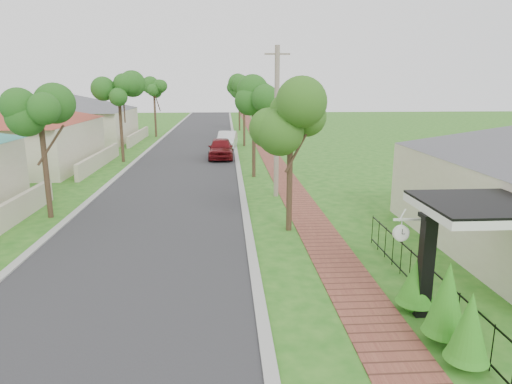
{
  "coord_description": "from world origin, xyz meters",
  "views": [
    {
      "loc": [
        -0.14,
        -10.82,
        5.43
      ],
      "look_at": [
        0.95,
        5.7,
        1.5
      ],
      "focal_mm": 32.0,
      "sensor_mm": 36.0,
      "label": 1
    }
  ],
  "objects_px": {
    "station_clock": "(401,232)",
    "near_tree": "(291,124)",
    "parked_car_red": "(221,148)",
    "utility_pole": "(277,122)",
    "parked_car_white": "(227,140)",
    "porch_post": "(425,270)"
  },
  "relations": [
    {
      "from": "parked_car_white",
      "to": "utility_pole",
      "type": "bearing_deg",
      "value": -76.6
    },
    {
      "from": "station_clock",
      "to": "near_tree",
      "type": "bearing_deg",
      "value": 106.57
    },
    {
      "from": "parked_car_red",
      "to": "near_tree",
      "type": "bearing_deg",
      "value": -80.55
    },
    {
      "from": "parked_car_white",
      "to": "station_clock",
      "type": "xyz_separation_m",
      "value": [
        4.09,
        -29.4,
        1.25
      ]
    },
    {
      "from": "parked_car_red",
      "to": "parked_car_white",
      "type": "relative_size",
      "value": 1.04
    },
    {
      "from": "porch_post",
      "to": "utility_pole",
      "type": "bearing_deg",
      "value": 100.55
    },
    {
      "from": "porch_post",
      "to": "near_tree",
      "type": "height_order",
      "value": "near_tree"
    },
    {
      "from": "near_tree",
      "to": "station_clock",
      "type": "height_order",
      "value": "near_tree"
    },
    {
      "from": "utility_pole",
      "to": "near_tree",
      "type": "bearing_deg",
      "value": -91.05
    },
    {
      "from": "parked_car_white",
      "to": "near_tree",
      "type": "distance_m",
      "value": 23.49
    },
    {
      "from": "near_tree",
      "to": "utility_pole",
      "type": "distance_m",
      "value": 5.45
    },
    {
      "from": "utility_pole",
      "to": "porch_post",
      "type": "bearing_deg",
      "value": -79.45
    },
    {
      "from": "porch_post",
      "to": "near_tree",
      "type": "distance_m",
      "value": 7.63
    },
    {
      "from": "station_clock",
      "to": "parked_car_red",
      "type": "bearing_deg",
      "value": 101.0
    },
    {
      "from": "near_tree",
      "to": "station_clock",
      "type": "bearing_deg",
      "value": -73.43
    },
    {
      "from": "porch_post",
      "to": "near_tree",
      "type": "xyz_separation_m",
      "value": [
        -2.35,
        6.65,
        2.9
      ]
    },
    {
      "from": "porch_post",
      "to": "station_clock",
      "type": "height_order",
      "value": "porch_post"
    },
    {
      "from": "parked_car_white",
      "to": "utility_pole",
      "type": "relative_size",
      "value": 0.6
    },
    {
      "from": "parked_car_white",
      "to": "station_clock",
      "type": "bearing_deg",
      "value": -76.18
    },
    {
      "from": "parked_car_red",
      "to": "porch_post",
      "type": "bearing_deg",
      "value": -77.55
    },
    {
      "from": "parked_car_red",
      "to": "station_clock",
      "type": "height_order",
      "value": "station_clock"
    },
    {
      "from": "parked_car_red",
      "to": "utility_pole",
      "type": "relative_size",
      "value": 0.62
    }
  ]
}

